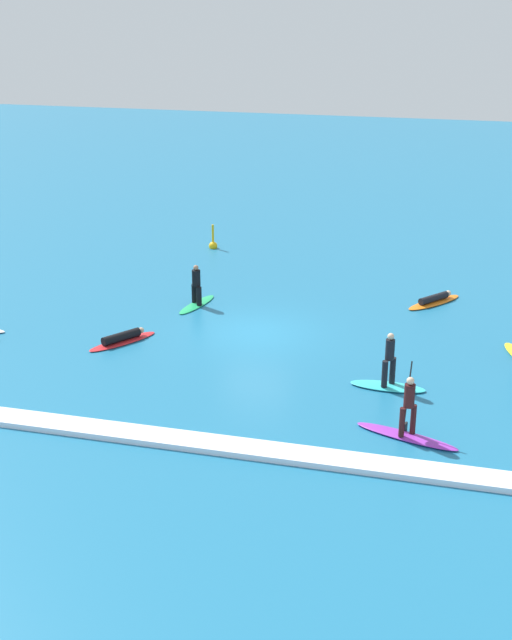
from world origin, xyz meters
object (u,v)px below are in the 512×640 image
surfer_on_teal_board (388,375)px  marker_buoy (213,244)px  surfer_on_purple_board (407,423)px  surfer_on_green_board (197,293)px  surfer_on_red_board (122,339)px  surfer_on_orange_board (435,300)px

surfer_on_teal_board → marker_buoy: bearing=127.4°
surfer_on_purple_board → surfer_on_green_board: (-9.35, 9.09, 0.07)m
surfer_on_purple_board → surfer_on_red_board: surfer_on_purple_board is taller
surfer_on_orange_board → surfer_on_purple_board: bearing=-142.1°
surfer_on_teal_board → surfer_on_red_board: surfer_on_teal_board is taller
surfer_on_teal_board → marker_buoy: (-10.27, 14.03, -0.26)m
surfer_on_red_board → surfer_on_green_board: bearing=16.5°
marker_buoy → surfer_on_red_board: bearing=-88.2°
surfer_on_teal_board → surfer_on_purple_board: size_ratio=0.79×
surfer_on_red_board → surfer_on_orange_board: surfer_on_red_board is taller
surfer_on_teal_board → surfer_on_orange_board: (0.99, 8.57, -0.31)m
surfer_on_red_board → marker_buoy: bearing=35.9°
surfer_on_green_board → surfer_on_orange_board: (9.46, 2.69, -0.41)m
surfer_on_red_board → surfer_on_green_board: size_ratio=1.03×
surfer_on_red_board → surfer_on_orange_board: (10.88, 7.14, -0.02)m
surfer_on_purple_board → marker_buoy: surfer_on_purple_board is taller
surfer_on_teal_board → surfer_on_green_board: bearing=146.4°
surfer_on_purple_board → surfer_on_red_board: 11.73m
surfer_on_teal_board → marker_buoy: 17.39m
surfer_on_purple_board → surfer_on_green_board: surfer_on_purple_board is taller
surfer_on_teal_board → surfer_on_green_board: surfer_on_teal_board is taller
surfer_on_orange_board → marker_buoy: bearing=102.6°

